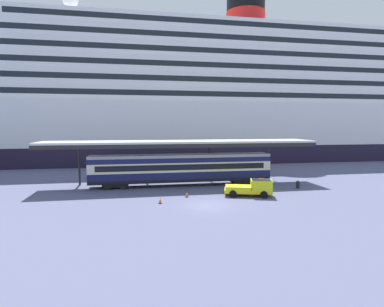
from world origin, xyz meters
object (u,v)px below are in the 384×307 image
traffic_cone_mid (187,194)px  quay_bollard (298,184)px  train_carriage (182,168)px  service_truck (253,187)px  traffic_cone_near (160,200)px  cruise_ship (248,102)px

traffic_cone_mid → quay_bollard: quay_bollard is taller
train_carriage → traffic_cone_mid: train_carriage is taller
train_carriage → service_truck: size_ratio=4.22×
traffic_cone_near → traffic_cone_mid: 3.86m
traffic_cone_mid → quay_bollard: 14.74m
cruise_ship → traffic_cone_mid: size_ratio=233.02×
service_truck → quay_bollard: 7.88m
cruise_ship → traffic_cone_near: bearing=-120.7°
cruise_ship → traffic_cone_near: 49.20m
service_truck → traffic_cone_mid: size_ratio=9.18×
train_carriage → traffic_cone_near: 9.86m
train_carriage → traffic_cone_mid: 7.01m
cruise_ship → traffic_cone_mid: cruise_ship is taller
cruise_ship → service_truck: 43.45m
service_truck → quay_bollard: (7.22, 3.12, -0.47)m
traffic_cone_near → quay_bollard: quay_bollard is taller
traffic_cone_near → traffic_cone_mid: bearing=36.3°
train_carriage → traffic_cone_mid: (-0.43, -6.70, -2.01)m
service_truck → train_carriage: bearing=132.7°
cruise_ship → traffic_cone_mid: bearing=-118.8°
quay_bollard → cruise_ship: bearing=79.7°
traffic_cone_near → traffic_cone_mid: size_ratio=1.12×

